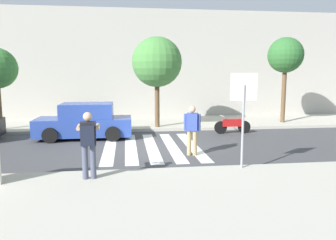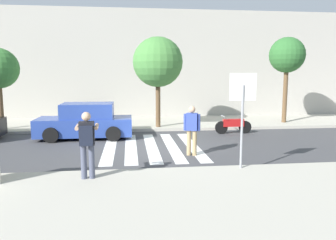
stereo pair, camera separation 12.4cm
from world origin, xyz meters
TOP-DOWN VIEW (x-y plane):
  - ground_plane at (0.00, 0.00)m, footprint 120.00×120.00m
  - sidewalk_near at (0.00, -6.20)m, footprint 60.00×6.00m
  - sidewalk_far at (0.00, 6.00)m, footprint 60.00×4.80m
  - building_facade_far at (0.00, 10.40)m, footprint 56.00×4.00m
  - crosswalk_stripe_0 at (-1.60, 0.20)m, footprint 0.44×5.20m
  - crosswalk_stripe_1 at (-0.80, 0.20)m, footprint 0.44×5.20m
  - crosswalk_stripe_2 at (0.00, 0.20)m, footprint 0.44×5.20m
  - crosswalk_stripe_3 at (0.80, 0.20)m, footprint 0.44×5.20m
  - crosswalk_stripe_4 at (1.60, 0.20)m, footprint 0.44×5.20m
  - stop_sign at (2.31, -3.46)m, footprint 0.76×0.08m
  - photographer_with_backpack at (-1.92, -3.95)m, footprint 0.61×0.86m
  - pedestrian_crossing at (1.30, -1.30)m, footprint 0.55×0.35m
  - parked_car_blue at (-2.75, 2.30)m, footprint 4.10×1.92m
  - motorcycle at (4.06, 2.60)m, footprint 1.76×0.60m
  - street_tree_center at (0.62, 4.21)m, footprint 2.49×2.49m
  - street_tree_east at (7.74, 4.95)m, footprint 1.92×1.92m

SIDE VIEW (x-z plane):
  - ground_plane at x=0.00m, z-range 0.00..0.00m
  - crosswalk_stripe_0 at x=-1.60m, z-range 0.00..0.01m
  - crosswalk_stripe_1 at x=-0.80m, z-range 0.00..0.01m
  - crosswalk_stripe_2 at x=0.00m, z-range 0.00..0.01m
  - crosswalk_stripe_3 at x=0.80m, z-range 0.00..0.01m
  - crosswalk_stripe_4 at x=1.60m, z-range 0.00..0.01m
  - sidewalk_near at x=0.00m, z-range 0.00..0.14m
  - sidewalk_far at x=0.00m, z-range 0.00..0.14m
  - motorcycle at x=4.06m, z-range -0.02..0.85m
  - parked_car_blue at x=-2.75m, z-range -0.05..1.50m
  - pedestrian_crossing at x=1.30m, z-range 0.11..1.84m
  - photographer_with_backpack at x=-1.92m, z-range 0.31..2.03m
  - stop_sign at x=2.31m, z-range 0.76..3.45m
  - street_tree_center at x=0.62m, z-range 1.13..5.64m
  - building_facade_far at x=0.00m, z-range 0.00..6.80m
  - street_tree_east at x=7.74m, z-range 1.46..6.12m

